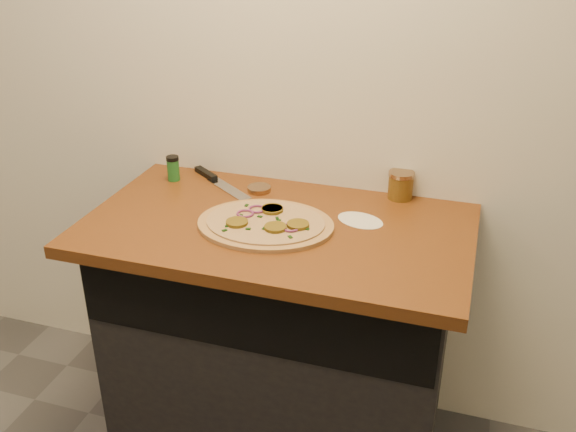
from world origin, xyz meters
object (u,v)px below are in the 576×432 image
(pizza, at_px, (266,223))
(salsa_jar, at_px, (401,185))
(chefs_knife, at_px, (216,181))
(spice_shaker, at_px, (173,168))

(pizza, height_order, salsa_jar, salsa_jar)
(pizza, xyz_separation_m, chefs_knife, (-0.28, 0.27, -0.00))
(pizza, bearing_deg, salsa_jar, 42.58)
(salsa_jar, bearing_deg, chefs_knife, -174.32)
(salsa_jar, relative_size, spice_shaker, 1.05)
(pizza, distance_m, spice_shaker, 0.50)
(salsa_jar, bearing_deg, spice_shaker, -173.48)
(chefs_knife, bearing_deg, spice_shaker, -169.99)
(pizza, relative_size, chefs_knife, 1.57)
(spice_shaker, bearing_deg, salsa_jar, 6.52)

